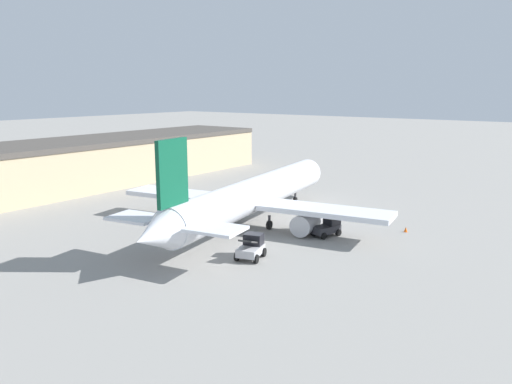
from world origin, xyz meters
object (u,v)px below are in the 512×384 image
(baggage_tug, at_px, (328,226))
(safety_cone_near, at_px, (406,229))
(belt_loader_truck, at_px, (251,247))
(ground_crew_worker, at_px, (331,211))
(airplane, at_px, (252,196))

(baggage_tug, bearing_deg, safety_cone_near, -27.92)
(baggage_tug, distance_m, belt_loader_truck, 9.94)
(ground_crew_worker, distance_m, safety_cone_near, 8.65)
(baggage_tug, height_order, belt_loader_truck, baggage_tug)
(airplane, height_order, ground_crew_worker, airplane)
(ground_crew_worker, relative_size, baggage_tug, 0.52)
(safety_cone_near, bearing_deg, baggage_tug, 134.77)
(baggage_tug, xyz_separation_m, belt_loader_truck, (-9.72, 2.09, 0.04))
(safety_cone_near, bearing_deg, ground_crew_worker, 87.46)
(ground_crew_worker, bearing_deg, baggage_tug, 88.44)
(airplane, xyz_separation_m, belt_loader_truck, (-8.40, -6.17, -2.14))
(airplane, relative_size, baggage_tug, 12.03)
(belt_loader_truck, bearing_deg, airplane, 20.92)
(ground_crew_worker, xyz_separation_m, belt_loader_truck, (-15.80, -0.79, 0.11))
(ground_crew_worker, height_order, baggage_tug, baggage_tug)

